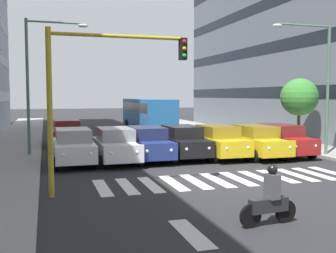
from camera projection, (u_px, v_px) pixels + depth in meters
ground_plane at (227, 179)px, 16.04m from camera, size 180.00×180.00×0.00m
crosswalk_markings at (227, 179)px, 16.04m from camera, size 10.35×2.80×0.01m
lane_arrow_1 at (191, 233)px, 9.76m from camera, size 0.50×2.20×0.01m
car_0 at (281, 140)px, 22.25m from camera, size 2.02×4.44×1.72m
car_1 at (256, 141)px, 21.63m from camera, size 2.02×4.44×1.72m
car_2 at (218, 141)px, 21.51m from camera, size 2.02×4.44×1.72m
car_3 at (183, 142)px, 21.32m from camera, size 2.02×4.44×1.72m
car_4 at (147, 143)px, 20.63m from camera, size 2.02×4.44×1.72m
car_5 at (116, 145)px, 19.92m from camera, size 2.02×4.44×1.72m
car_6 at (73, 146)px, 19.44m from camera, size 2.02×4.44×1.72m
car_row2_0 at (67, 133)px, 26.62m from camera, size 2.02×4.44×1.72m
bus_behind_traffic at (148, 112)px, 36.26m from camera, size 2.78×10.50×3.00m
motorcycle_with_rider at (270, 200)px, 10.37m from camera, size 1.70×0.39×1.57m
traffic_light_gantry at (93, 83)px, 13.33m from camera, size 4.74×0.36×5.50m
street_lamp_left at (319, 73)px, 21.50m from camera, size 3.52×0.28×6.97m
street_lamp_right at (38, 71)px, 21.65m from camera, size 3.32×0.28×7.25m
street_tree_1 at (299, 97)px, 25.85m from camera, size 2.40×2.40×4.27m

